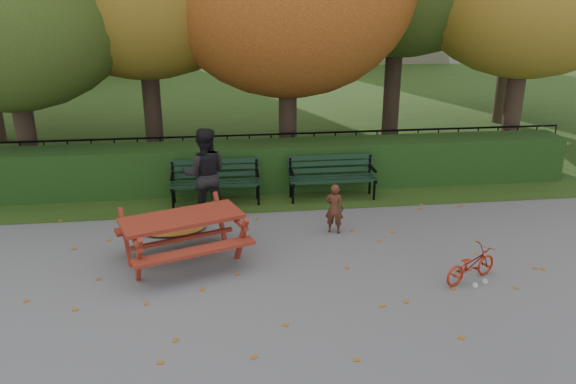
{
  "coord_description": "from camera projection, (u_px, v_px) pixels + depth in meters",
  "views": [
    {
      "loc": [
        -1.21,
        -7.17,
        4.12
      ],
      "look_at": [
        -0.11,
        1.39,
        1.0
      ],
      "focal_mm": 35.0,
      "sensor_mm": 36.0,
      "label": 1
    }
  ],
  "objects": [
    {
      "name": "ground",
      "position": [
        307.0,
        287.0,
        8.23
      ],
      "size": [
        90.0,
        90.0,
        0.0
      ],
      "primitive_type": "plane",
      "color": "slate",
      "rests_on": "ground"
    },
    {
      "name": "grass_strip",
      "position": [
        249.0,
        105.0,
        21.29
      ],
      "size": [
        90.0,
        90.0,
        0.0
      ],
      "primitive_type": "plane",
      "color": "#233912",
      "rests_on": "ground"
    },
    {
      "name": "hedge",
      "position": [
        275.0,
        165.0,
        12.26
      ],
      "size": [
        13.0,
        0.9,
        1.0
      ],
      "primitive_type": "cube",
      "color": "black",
      "rests_on": "ground"
    },
    {
      "name": "iron_fence",
      "position": [
        271.0,
        154.0,
        13.0
      ],
      "size": [
        14.0,
        0.04,
        1.02
      ],
      "color": "black",
      "rests_on": "ground"
    },
    {
      "name": "bench_left",
      "position": [
        215.0,
        178.0,
        11.35
      ],
      "size": [
        1.8,
        0.57,
        0.88
      ],
      "color": "black",
      "rests_on": "ground"
    },
    {
      "name": "bench_right",
      "position": [
        332.0,
        174.0,
        11.64
      ],
      "size": [
        1.8,
        0.57,
        0.88
      ],
      "color": "black",
      "rests_on": "ground"
    },
    {
      "name": "picnic_table",
      "position": [
        182.0,
        227.0,
        8.8
      ],
      "size": [
        2.25,
        2.03,
        0.9
      ],
      "rotation": [
        0.0,
        0.0,
        0.34
      ],
      "color": "maroon",
      "rests_on": "ground"
    },
    {
      "name": "leaf_pile",
      "position": [
        171.0,
        227.0,
        10.22
      ],
      "size": [
        1.31,
        0.95,
        0.09
      ],
      "primitive_type": "ellipsoid",
      "rotation": [
        0.0,
        0.0,
        -0.06
      ],
      "color": "brown",
      "rests_on": "ground"
    },
    {
      "name": "leaf_scatter",
      "position": [
        304.0,
        277.0,
        8.51
      ],
      "size": [
        9.0,
        5.7,
        0.01
      ],
      "primitive_type": null,
      "color": "brown",
      "rests_on": "ground"
    },
    {
      "name": "child",
      "position": [
        334.0,
        209.0,
        9.96
      ],
      "size": [
        0.39,
        0.32,
        0.91
      ],
      "primitive_type": "imported",
      "rotation": [
        0.0,
        0.0,
        2.77
      ],
      "color": "#462316",
      "rests_on": "ground"
    },
    {
      "name": "adult",
      "position": [
        205.0,
        174.0,
        10.46
      ],
      "size": [
        0.87,
        0.68,
        1.76
      ],
      "primitive_type": "imported",
      "rotation": [
        0.0,
        0.0,
        3.12
      ],
      "color": "black",
      "rests_on": "ground"
    },
    {
      "name": "bicycle",
      "position": [
        471.0,
        265.0,
        8.35
      ],
      "size": [
        1.05,
        0.73,
        0.52
      ],
      "primitive_type": "imported",
      "rotation": [
        0.0,
        0.0,
        2.0
      ],
      "color": "#9C210E",
      "rests_on": "ground"
    }
  ]
}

